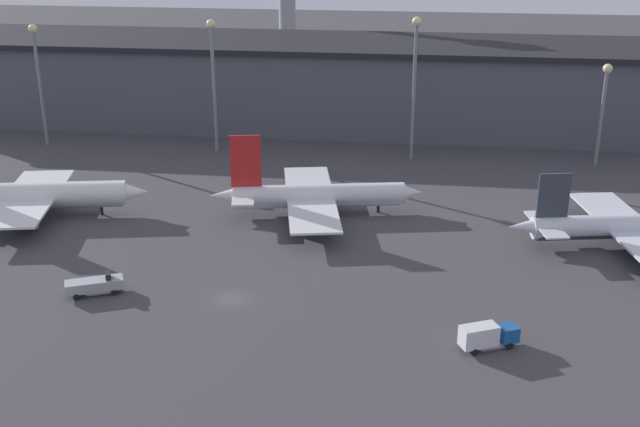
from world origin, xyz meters
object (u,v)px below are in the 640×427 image
Objects in this scene: airplane_2 at (316,196)px; service_vehicle_1 at (95,285)px; airplane_1 at (35,196)px; airplane_3 at (637,226)px; service_vehicle_3 at (487,335)px.

airplane_2 is 4.55× the size of service_vehicle_1.
service_vehicle_1 is (20.54, -25.91, -2.25)m from airplane_1.
service_vehicle_1 is at bearing -172.03° from airplane_3.
airplane_1 reaches higher than service_vehicle_1.
airplane_3 reaches higher than service_vehicle_3.
service_vehicle_1 is 51.08m from service_vehicle_3.
airplane_2 is 4.89× the size of service_vehicle_3.
service_vehicle_3 is at bearing -32.84° from service_vehicle_1.
airplane_1 reaches higher than service_vehicle_3.
service_vehicle_3 is (-24.26, -33.83, -1.26)m from airplane_3.
airplane_3 is 41.65m from service_vehicle_3.
service_vehicle_3 is (71.07, -33.44, -1.84)m from airplane_1.
airplane_3 is (49.72, -6.55, -0.19)m from airplane_2.
airplane_2 reaches higher than airplane_1.
airplane_1 is 1.04× the size of airplane_2.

